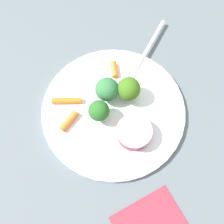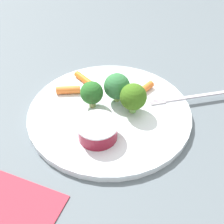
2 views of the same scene
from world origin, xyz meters
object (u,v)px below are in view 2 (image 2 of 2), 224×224
object	(u,v)px
carrot_stick_1	(85,80)
carrot_stick_0	(68,90)
sauce_cup	(98,130)
plate	(110,112)
fork	(194,97)
broccoli_floret_1	(92,93)
broccoli_floret_0	(117,86)
carrot_stick_2	(146,88)
broccoli_floret_2	(133,97)

from	to	relation	value
carrot_stick_1	carrot_stick_0	bearing A→B (deg)	-46.43
sauce_cup	carrot_stick_0	distance (m)	0.13
plate	fork	distance (m)	0.16
sauce_cup	fork	xyz separation A→B (m)	(-0.08, 0.18, -0.01)
plate	broccoli_floret_1	distance (m)	0.05
carrot_stick_0	fork	xyz separation A→B (m)	(0.04, 0.23, -0.01)
sauce_cup	broccoli_floret_0	xyz separation A→B (m)	(-0.09, 0.04, 0.02)
plate	carrot_stick_1	bearing A→B (deg)	-154.86
sauce_cup	broccoli_floret_1	xyz separation A→B (m)	(-0.08, -0.01, 0.01)
plate	carrot_stick_0	bearing A→B (deg)	-127.02
fork	broccoli_floret_1	bearing A→B (deg)	-88.00
carrot_stick_1	carrot_stick_2	size ratio (longest dim) A/B	1.66
broccoli_floret_2	carrot_stick_0	world-z (taller)	broccoli_floret_2
broccoli_floret_1	fork	distance (m)	0.19
plate	sauce_cup	size ratio (longest dim) A/B	4.37
carrot_stick_2	fork	distance (m)	0.09
broccoli_floret_0	broccoli_floret_1	distance (m)	0.05
carrot_stick_2	fork	size ratio (longest dim) A/B	0.20
carrot_stick_1	plate	bearing A→B (deg)	25.14
broccoli_floret_0	fork	size ratio (longest dim) A/B	0.31
carrot_stick_0	carrot_stick_1	world-z (taller)	carrot_stick_0
plate	sauce_cup	bearing A→B (deg)	-21.05
broccoli_floret_2	carrot_stick_0	size ratio (longest dim) A/B	1.25
carrot_stick_0	plate	bearing A→B (deg)	52.98
broccoli_floret_2	plate	bearing A→B (deg)	-102.08
plate	fork	bearing A→B (deg)	96.99
broccoli_floret_2	carrot_stick_0	bearing A→B (deg)	-119.43
broccoli_floret_2	carrot_stick_0	distance (m)	0.13
carrot_stick_0	carrot_stick_1	xyz separation A→B (m)	(-0.03, 0.03, -0.00)
plate	broccoli_floret_2	bearing A→B (deg)	77.92
sauce_cup	broccoli_floret_1	world-z (taller)	broccoli_floret_1
sauce_cup	fork	bearing A→B (deg)	114.27
broccoli_floret_0	carrot_stick_0	distance (m)	0.10
broccoli_floret_1	broccoli_floret_2	bearing A→B (deg)	72.79
broccoli_floret_2	carrot_stick_2	size ratio (longest dim) A/B	1.57
sauce_cup	broccoli_floret_0	size ratio (longest dim) A/B	1.20
broccoli_floret_2	broccoli_floret_0	bearing A→B (deg)	-144.86
broccoli_floret_0	carrot_stick_2	size ratio (longest dim) A/B	1.55
broccoli_floret_1	carrot_stick_1	size ratio (longest dim) A/B	0.85
plate	broccoli_floret_1	world-z (taller)	broccoli_floret_1
broccoli_floret_0	sauce_cup	bearing A→B (deg)	-24.19
plate	carrot_stick_0	xyz separation A→B (m)	(-0.05, -0.07, 0.01)
plate	carrot_stick_1	xyz separation A→B (m)	(-0.09, -0.04, 0.01)
sauce_cup	carrot_stick_1	world-z (taller)	sauce_cup
broccoli_floret_0	fork	distance (m)	0.15
sauce_cup	carrot_stick_0	xyz separation A→B (m)	(-0.12, -0.05, -0.01)
sauce_cup	plate	bearing A→B (deg)	158.95
sauce_cup	carrot_stick_2	bearing A→B (deg)	138.72
broccoli_floret_0	carrot_stick_0	size ratio (longest dim) A/B	1.23
carrot_stick_0	carrot_stick_1	bearing A→B (deg)	133.57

